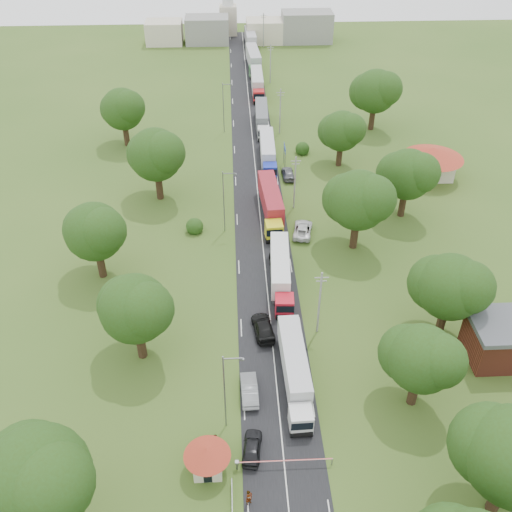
{
  "coord_description": "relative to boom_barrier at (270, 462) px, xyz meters",
  "views": [
    {
      "loc": [
        -4.18,
        -56.04,
        48.38
      ],
      "look_at": [
        -1.31,
        4.44,
        3.0
      ],
      "focal_mm": 40.0,
      "sensor_mm": 36.0,
      "label": 1
    }
  ],
  "objects": [
    {
      "name": "ground",
      "position": [
        1.36,
        25.0,
        -0.89
      ],
      "size": [
        260.0,
        260.0,
        0.0
      ],
      "primitive_type": "plane",
      "color": "#35541C",
      "rests_on": "ground"
    },
    {
      "name": "road",
      "position": [
        1.36,
        45.0,
        -0.89
      ],
      "size": [
        8.0,
        200.0,
        0.04
      ],
      "primitive_type": "cube",
      "color": "black",
      "rests_on": "ground"
    },
    {
      "name": "boom_barrier",
      "position": [
        0.0,
        0.0,
        0.0
      ],
      "size": [
        9.22,
        0.35,
        1.18
      ],
      "color": "slate",
      "rests_on": "ground"
    },
    {
      "name": "guard_booth",
      "position": [
        -5.84,
        -0.0,
        1.27
      ],
      "size": [
        4.4,
        4.4,
        3.45
      ],
      "color": "beige",
      "rests_on": "ground"
    },
    {
      "name": "info_sign",
      "position": [
        6.56,
        60.0,
        2.11
      ],
      "size": [
        0.12,
        3.1,
        4.1
      ],
      "color": "slate",
      "rests_on": "ground"
    },
    {
      "name": "pole_1",
      "position": [
        6.86,
        18.0,
        3.79
      ],
      "size": [
        1.6,
        0.24,
        9.0
      ],
      "color": "gray",
      "rests_on": "ground"
    },
    {
      "name": "pole_2",
      "position": [
        6.86,
        46.0,
        3.79
      ],
      "size": [
        1.6,
        0.24,
        9.0
      ],
      "color": "gray",
      "rests_on": "ground"
    },
    {
      "name": "pole_3",
      "position": [
        6.86,
        74.0,
        3.79
      ],
      "size": [
        1.6,
        0.24,
        9.0
      ],
      "color": "gray",
      "rests_on": "ground"
    },
    {
      "name": "pole_4",
      "position": [
        6.86,
        102.0,
        3.79
      ],
      "size": [
        1.6,
        0.24,
        9.0
      ],
      "color": "gray",
      "rests_on": "ground"
    },
    {
      "name": "pole_5",
      "position": [
        6.86,
        130.0,
        3.79
      ],
      "size": [
        1.6,
        0.24,
        9.0
      ],
      "color": "gray",
      "rests_on": "ground"
    },
    {
      "name": "lamp_0",
      "position": [
        -3.99,
        5.0,
        4.66
      ],
      "size": [
        2.03,
        0.22,
        10.0
      ],
      "color": "slate",
      "rests_on": "ground"
    },
    {
      "name": "lamp_1",
      "position": [
        -3.99,
        40.0,
        4.66
      ],
      "size": [
        2.03,
        0.22,
        10.0
      ],
      "color": "slate",
      "rests_on": "ground"
    },
    {
      "name": "lamp_2",
      "position": [
        -3.99,
        75.0,
        4.66
      ],
      "size": [
        2.03,
        0.22,
        10.0
      ],
      "color": "slate",
      "rests_on": "ground"
    },
    {
      "name": "tree_2",
      "position": [
        15.35,
        7.14,
        5.7
      ],
      "size": [
        8.0,
        8.0,
        10.1
      ],
      "color": "#382616",
      "rests_on": "ground"
    },
    {
      "name": "tree_3",
      "position": [
        21.35,
        17.16,
        6.33
      ],
      "size": [
        8.8,
        8.8,
        11.07
      ],
      "color": "#382616",
      "rests_on": "ground"
    },
    {
      "name": "tree_4",
      "position": [
        14.34,
        35.17,
        6.96
      ],
      "size": [
        9.6,
        9.6,
        12.05
      ],
      "color": "#382616",
      "rests_on": "ground"
    },
    {
      "name": "tree_5",
      "position": [
        23.35,
        43.16,
        6.33
      ],
      "size": [
        8.8,
        8.8,
        11.07
      ],
      "color": "#382616",
      "rests_on": "ground"
    },
    {
      "name": "tree_6",
      "position": [
        16.35,
        60.14,
        5.7
      ],
      "size": [
        8.0,
        8.0,
        10.1
      ],
      "color": "#382616",
      "rests_on": "ground"
    },
    {
      "name": "tree_7",
      "position": [
        25.34,
        75.17,
        6.96
      ],
      "size": [
        9.6,
        9.6,
        12.05
      ],
      "color": "#382616",
      "rests_on": "ground"
    },
    {
      "name": "tree_9",
      "position": [
        -18.66,
        -4.83,
        6.96
      ],
      "size": [
        9.6,
        9.6,
        12.05
      ],
      "color": "#382616",
      "rests_on": "ground"
    },
    {
      "name": "tree_10",
      "position": [
        -13.65,
        15.16,
        6.33
      ],
      "size": [
        8.8,
        8.8,
        11.07
      ],
      "color": "#382616",
      "rests_on": "ground"
    },
    {
      "name": "tree_11",
      "position": [
        -20.65,
        30.16,
        6.33
      ],
      "size": [
        8.8,
        8.8,
        11.07
      ],
      "color": "#382616",
      "rests_on": "ground"
    },
    {
      "name": "tree_12",
      "position": [
        -14.66,
        50.17,
        6.96
      ],
      "size": [
        9.6,
        9.6,
        12.05
      ],
      "color": "#382616",
      "rests_on": "ground"
    },
    {
      "name": "tree_13",
      "position": [
        -22.65,
        70.16,
        6.33
      ],
      "size": [
        8.8,
        8.8,
        11.07
      ],
      "color": "#382616",
      "rests_on": "ground"
    },
    {
      "name": "house_brick",
      "position": [
        27.36,
        13.0,
        1.76
      ],
      "size": [
        8.6,
        6.6,
        5.2
      ],
      "color": "maroon",
      "rests_on": "ground"
    },
    {
      "name": "house_cream",
      "position": [
        31.36,
        55.0,
        2.75
      ],
      "size": [
        10.08,
        10.08,
        5.8
      ],
      "color": "beige",
      "rests_on": "ground"
    },
    {
      "name": "distant_town",
      "position": [
        2.04,
        135.0,
        2.6
      ],
      "size": [
        52.0,
        8.0,
        8.0
      ],
      "color": "gray",
      "rests_on": "ground"
    },
    {
      "name": "church",
      "position": [
        -2.64,
        143.0,
        4.5
      ],
      "size": [
        5.0,
        5.0,
        12.3
      ],
      "color": "beige",
      "rests_on": "ground"
    },
    {
      "name": "truck_0",
      "position": [
        3.31,
        10.22,
        1.15
      ],
      "size": [
        2.73,
        13.93,
        3.85
      ],
      "color": "silver",
      "rests_on": "ground"
    },
    {
      "name": "truck_1",
      "position": [
        3.16,
        27.16,
        1.15
      ],
      "size": [
        3.02,
        13.93,
        3.85
      ],
      "color": "red",
      "rests_on": "ground"
    },
    {
      "name": "truck_2",
      "position": [
        3.05,
        43.87,
        1.32
      ],
      "size": [
        3.4,
        15.12,
        4.17
      ],
      "color": "gold",
      "rests_on": "ground"
    },
    {
      "name": "truck_3",
      "position": [
        3.67,
        61.71,
        1.18
      ],
      "size": [
        2.67,
        14.11,
        3.91
      ],
      "color": "#1C2EA9",
      "rests_on": "ground"
    },
    {
      "name": "truck_4",
      "position": [
        3.47,
        76.98,
        1.14
      ],
      "size": [
        2.73,
        13.83,
        3.83
      ],
      "color": "silver",
      "rests_on": "ground"
    },
    {
      "name": "truck_5",
      "position": [
        3.49,
        96.19,
        1.27
      ],
      "size": [
        2.62,
        14.7,
        4.08
      ],
      "color": "#B41B1E",
      "rests_on": "ground"
    },
    {
      "name": "truck_6",
      "position": [
        3.36,
        112.18,
        1.43
      ],
      "size": [
        3.5,
        15.84,
        4.37
      ],
      "color": "#27682B",
      "rests_on": "ground"
    },
    {
      "name": "truck_7",
      "position": [
        3.3,
        129.72,
        1.31
      ],
      "size": [
        2.98,
        15.02,
        4.15
      ],
      "color": "#AEAEAE",
      "rests_on": "ground"
    },
    {
      "name": "car_lane_front",
      "position": [
        -1.64,
        1.76,
        -0.15
      ],
      "size": [
        2.31,
        4.53,
        1.48
      ],
      "primitive_type": "imported",
      "rotation": [
        0.0,
        0.0,
        3.01
      ],
      "color": "black",
      "rests_on": "ground"
    },
    {
      "name": "car_lane_mid",
      "position": [
        -1.64,
        8.79,
        -0.08
      ],
      "size": [
        1.9,
        5.0,
        1.63
      ],
      "primitive_type": "imported",
      "rotation": [
        0.0,
        0.0,
        3.18
      ],
      "color": "gray",
      "rests_on": "ground"
    },
    {
      "name": "car_lane_rear",
      "position": [
        0.36,
        18.12,
        -0.09
      ],
      "size": [
        2.96,
        5.8,
        1.61
      ],
      "primitive_type": "imported",
      "rotation": [
        0.0,
        0.0,
        3.27
      ],
      "color": "black",
      "rests_on": "ground"
    },
    {
      "name": "car_verge_near",
      "position": [
        7.44,
        38.63,
        -0.11
      ],
      "size": [
        3.69,
        6.06,
        1.57
      ],
      "primitive_type": "imported",
      "rotation": [
        0.0,
        0.0,
        2.94
      ],
      "color": "silver",
      "rests_on": "ground"
    },
    {
      "name": "car_verge_far",
      "position": [
        6.86,
        55.85,
        -0.07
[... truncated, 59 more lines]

